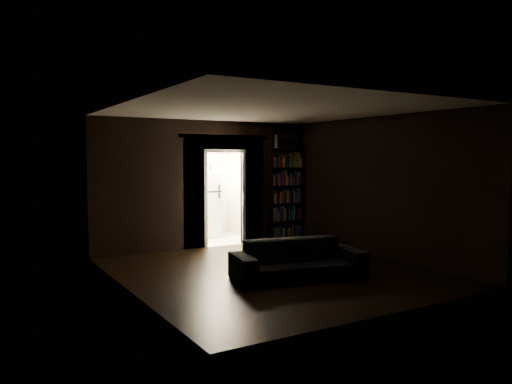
# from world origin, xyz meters

# --- Properties ---
(ground) EXTENTS (5.50, 5.50, 0.00)m
(ground) POSITION_xyz_m (0.00, 0.00, 0.00)
(ground) COLOR black
(ground) RESTS_ON ground
(room_walls) EXTENTS (5.02, 5.61, 2.84)m
(room_walls) POSITION_xyz_m (-0.01, 1.07, 1.68)
(room_walls) COLOR black
(room_walls) RESTS_ON ground
(kitchen_alcove) EXTENTS (2.20, 1.80, 2.60)m
(kitchen_alcove) POSITION_xyz_m (0.50, 3.87, 1.21)
(kitchen_alcove) COLOR beige
(kitchen_alcove) RESTS_ON ground
(sofa) EXTENTS (2.31, 1.35, 0.84)m
(sofa) POSITION_xyz_m (0.12, -0.62, 0.42)
(sofa) COLOR black
(sofa) RESTS_ON ground
(bookshelf) EXTENTS (0.95, 0.55, 2.20)m
(bookshelf) POSITION_xyz_m (2.00, 2.59, 1.10)
(bookshelf) COLOR black
(bookshelf) RESTS_ON ground
(refrigerator) EXTENTS (0.81, 0.76, 1.65)m
(refrigerator) POSITION_xyz_m (0.57, 4.11, 0.82)
(refrigerator) COLOR white
(refrigerator) RESTS_ON ground
(door) EXTENTS (0.45, 0.77, 2.05)m
(door) POSITION_xyz_m (0.76, 2.36, 1.02)
(door) COLOR white
(door) RESTS_ON ground
(figurine) EXTENTS (0.11, 0.11, 0.32)m
(figurine) POSITION_xyz_m (1.78, 2.61, 2.36)
(figurine) COLOR silver
(figurine) RESTS_ON bookshelf
(bottles) EXTENTS (0.67, 0.10, 0.27)m
(bottles) POSITION_xyz_m (0.52, 4.07, 1.79)
(bottles) COLOR black
(bottles) RESTS_ON refrigerator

